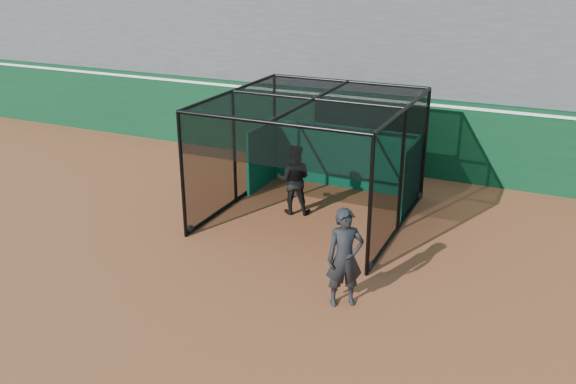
% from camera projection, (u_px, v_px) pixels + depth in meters
% --- Properties ---
extents(ground, '(120.00, 120.00, 0.00)m').
position_uv_depth(ground, '(211.00, 274.00, 13.45)').
color(ground, brown).
rests_on(ground, ground).
extents(outfield_wall, '(50.00, 0.50, 2.50)m').
position_uv_depth(outfield_wall, '(344.00, 127.00, 20.18)').
color(outfield_wall, '#09341A').
rests_on(outfield_wall, ground).
extents(grandstand, '(50.00, 7.85, 8.95)m').
position_uv_depth(grandstand, '(382.00, 17.00, 22.22)').
color(grandstand, '#4C4C4F').
rests_on(grandstand, ground).
extents(batting_cage, '(4.81, 5.19, 3.20)m').
position_uv_depth(batting_cage, '(313.00, 159.00, 15.94)').
color(batting_cage, black).
rests_on(batting_cage, ground).
extents(batter, '(1.11, 0.98, 1.92)m').
position_uv_depth(batter, '(294.00, 179.00, 16.36)').
color(batter, black).
rests_on(batter, ground).
extents(on_deck_player, '(0.89, 0.82, 2.05)m').
position_uv_depth(on_deck_player, '(345.00, 258.00, 11.96)').
color(on_deck_player, black).
rests_on(on_deck_player, ground).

